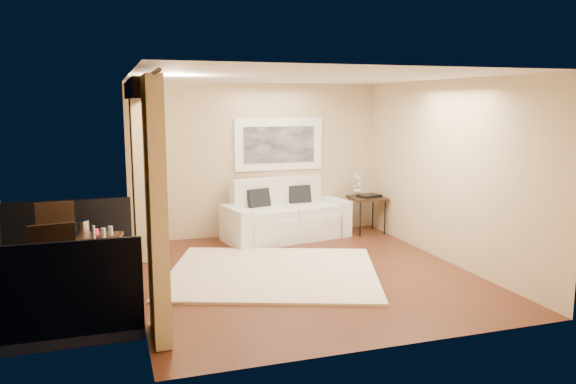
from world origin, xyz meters
TOP-DOWN VIEW (x-y plane):
  - floor at (0.00, 0.00)m, footprint 5.00×5.00m
  - room_shell at (-2.13, 0.00)m, footprint 5.00×6.40m
  - balcony at (-3.31, 0.00)m, footprint 1.81×2.60m
  - curtains at (-2.11, 0.00)m, footprint 0.16×4.80m
  - artwork at (0.39, 2.46)m, footprint 1.62×0.07m
  - rug at (-0.42, 0.13)m, footprint 3.53×3.31m
  - sofa at (0.38, 2.10)m, footprint 2.29×1.33m
  - side_table at (1.93, 2.00)m, footprint 0.64×0.64m
  - tray at (1.95, 1.97)m, footprint 0.44×0.37m
  - orchid at (1.79, 2.13)m, footprint 0.28×0.28m
  - bistro_table at (-2.74, 0.11)m, footprint 0.70×0.70m
  - balcony_chair_far at (-3.23, 0.75)m, footprint 0.48×0.49m
  - balcony_chair_near at (-3.13, -0.89)m, footprint 0.55×0.55m
  - ice_bucket at (-2.89, 0.22)m, footprint 0.18×0.18m
  - candle at (-2.72, 0.24)m, footprint 0.06×0.06m
  - vase at (-2.75, -0.04)m, footprint 0.04×0.04m
  - glass_a at (-2.64, 0.05)m, footprint 0.06×0.06m
  - glass_b at (-2.55, 0.13)m, footprint 0.06×0.06m

SIDE VIEW (x-z plane):
  - floor at x=0.00m, z-range 0.00..0.00m
  - rug at x=-0.42m, z-range 0.00..0.04m
  - balcony at x=-3.31m, z-range -0.41..0.76m
  - sofa at x=0.38m, z-range -0.15..0.89m
  - side_table at x=1.93m, z-range 0.27..0.94m
  - bistro_table at x=-2.74m, z-range 0.27..0.98m
  - balcony_chair_far at x=-3.23m, z-range 0.09..1.18m
  - balcony_chair_near at x=-3.13m, z-range 0.09..1.18m
  - tray at x=1.95m, z-range 0.66..0.71m
  - candle at x=-2.72m, z-range 0.71..0.78m
  - glass_a at x=-2.64m, z-range 0.71..0.83m
  - glass_b at x=-2.55m, z-range 0.71..0.83m
  - vase at x=-2.75m, z-range 0.71..0.89m
  - ice_bucket at x=-2.89m, z-range 0.71..0.91m
  - orchid at x=1.79m, z-range 0.66..1.11m
  - curtains at x=-2.11m, z-range 0.02..2.66m
  - artwork at x=0.39m, z-range 1.16..2.08m
  - room_shell at x=-2.13m, z-range 0.02..5.02m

